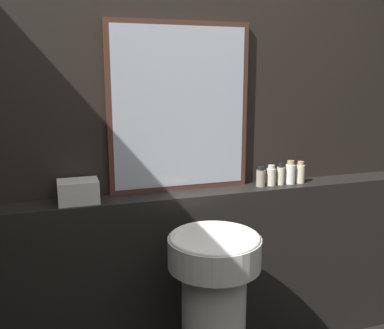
% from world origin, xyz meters
% --- Properties ---
extents(wall_back, '(8.00, 0.06, 2.50)m').
position_xyz_m(wall_back, '(0.00, 1.65, 1.25)').
color(wall_back, black).
rests_on(wall_back, ground_plane).
extents(vanity_counter, '(2.68, 0.18, 0.94)m').
position_xyz_m(vanity_counter, '(0.00, 1.53, 0.47)').
color(vanity_counter, black).
rests_on(vanity_counter, ground_plane).
extents(pedestal_sink, '(0.41, 0.41, 0.86)m').
position_xyz_m(pedestal_sink, '(0.03, 1.13, 0.49)').
color(pedestal_sink, white).
rests_on(pedestal_sink, ground_plane).
extents(mirror, '(0.73, 0.03, 0.85)m').
position_xyz_m(mirror, '(0.02, 1.60, 1.37)').
color(mirror, '#47281E').
rests_on(mirror, vanity_counter).
extents(towel_stack, '(0.19, 0.14, 0.11)m').
position_xyz_m(towel_stack, '(-0.51, 1.53, 1.00)').
color(towel_stack, silver).
rests_on(towel_stack, vanity_counter).
extents(shampoo_bottle, '(0.05, 0.05, 0.11)m').
position_xyz_m(shampoo_bottle, '(0.45, 1.53, 0.99)').
color(shampoo_bottle, gray).
rests_on(shampoo_bottle, vanity_counter).
extents(conditioner_bottle, '(0.05, 0.05, 0.11)m').
position_xyz_m(conditioner_bottle, '(0.51, 1.53, 0.99)').
color(conditioner_bottle, beige).
rests_on(conditioner_bottle, vanity_counter).
extents(lotion_bottle, '(0.04, 0.04, 0.12)m').
position_xyz_m(lotion_bottle, '(0.57, 1.53, 1.00)').
color(lotion_bottle, beige).
rests_on(lotion_bottle, vanity_counter).
extents(body_wash_bottle, '(0.05, 0.05, 0.13)m').
position_xyz_m(body_wash_bottle, '(0.63, 1.53, 1.00)').
color(body_wash_bottle, white).
rests_on(body_wash_bottle, vanity_counter).
extents(hand_soap_bottle, '(0.05, 0.05, 0.12)m').
position_xyz_m(hand_soap_bottle, '(0.69, 1.53, 1.00)').
color(hand_soap_bottle, beige).
rests_on(hand_soap_bottle, vanity_counter).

